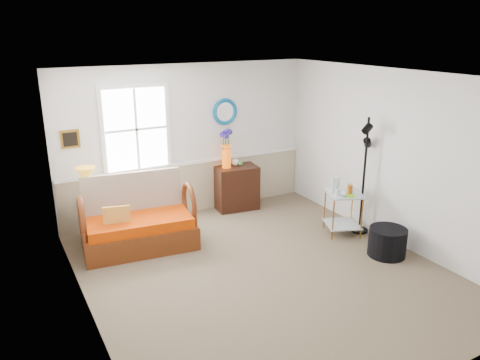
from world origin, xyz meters
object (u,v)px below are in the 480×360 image
side_table (343,213)px  floor_lamp (364,176)px  loveseat (138,214)px  lamp_stand (91,221)px  cabinet (236,188)px  ottoman (387,242)px

side_table → floor_lamp: bearing=-15.3°
loveseat → side_table: 3.19m
lamp_stand → floor_lamp: bearing=-24.6°
lamp_stand → cabinet: 2.60m
lamp_stand → ottoman: lamp_stand is taller
side_table → ottoman: 0.92m
cabinet → ottoman: cabinet is taller
cabinet → lamp_stand: bearing=-170.7°
side_table → ottoman: bearing=-86.2°
lamp_stand → cabinet: size_ratio=0.79×
ottoman → side_table: bearing=93.8°
loveseat → floor_lamp: bearing=-12.9°
floor_lamp → lamp_stand: bearing=146.1°
cabinet → ottoman: bearing=-62.3°
lamp_stand → side_table: size_ratio=0.91×
loveseat → floor_lamp: floor_lamp is taller
lamp_stand → cabinet: cabinet is taller
side_table → cabinet: bearing=118.2°
cabinet → ottoman: size_ratio=1.47×
cabinet → floor_lamp: size_ratio=0.42×
loveseat → cabinet: 2.16m
side_table → ottoman: (0.06, -0.91, -0.13)m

